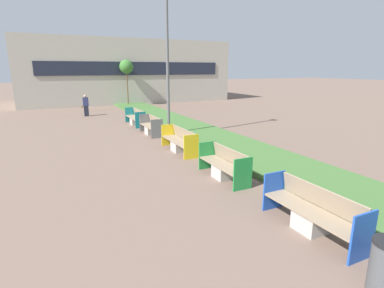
{
  "coord_description": "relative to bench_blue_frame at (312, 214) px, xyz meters",
  "views": [
    {
      "loc": [
        -3.83,
        3.35,
        3.34
      ],
      "look_at": [
        0.9,
        13.14,
        0.6
      ],
      "focal_mm": 28.0,
      "sensor_mm": 36.0,
      "label": 1
    }
  ],
  "objects": [
    {
      "name": "bench_teal_frame",
      "position": [
        0.0,
        13.75,
        0.0
      ],
      "size": [
        0.65,
        2.43,
        0.94
      ],
      "color": "#ADA8A0",
      "rests_on": "ground"
    },
    {
      "name": "bench_blue_frame",
      "position": [
        0.0,
        0.0,
        0.0
      ],
      "size": [
        0.65,
        2.35,
        0.94
      ],
      "color": "#ADA8A0",
      "rests_on": "ground"
    },
    {
      "name": "bench_green_frame",
      "position": [
        -0.0,
        3.5,
        -0.01
      ],
      "size": [
        0.65,
        2.14,
        0.94
      ],
      "color": "#ADA8A0",
      "rests_on": "ground"
    },
    {
      "name": "building_backdrop",
      "position": [
        3.06,
        28.47,
        2.69
      ],
      "size": [
        20.45,
        8.41,
        6.12
      ],
      "color": "#B2AD9E",
      "rests_on": "ground"
    },
    {
      "name": "planter_grass_strip",
      "position": [
        2.26,
        4.58,
        -0.29
      ],
      "size": [
        2.8,
        120.0,
        0.18
      ],
      "color": "#426B33",
      "rests_on": "ground"
    },
    {
      "name": "bench_yellow_frame",
      "position": [
        0.0,
        6.98,
        0.0
      ],
      "size": [
        0.65,
        2.43,
        0.94
      ],
      "color": "#ADA8A0",
      "rests_on": "ground"
    },
    {
      "name": "pedestrian_walking",
      "position": [
        -2.29,
        18.68,
        0.4
      ],
      "size": [
        0.53,
        0.24,
        1.55
      ],
      "color": "#232633",
      "rests_on": "ground"
    },
    {
      "name": "sapling_tree_far",
      "position": [
        1.99,
        23.53,
        3.12
      ],
      "size": [
        1.24,
        1.24,
        4.15
      ],
      "color": "brown",
      "rests_on": "ground"
    },
    {
      "name": "parked_car_distant",
      "position": [
        7.55,
        26.09,
        0.54
      ],
      "size": [
        4.35,
        2.17,
        1.86
      ],
      "rotation": [
        0.0,
        0.0,
        0.1
      ],
      "color": "silver",
      "rests_on": "ground"
    },
    {
      "name": "bench_grey_frame",
      "position": [
        -0.0,
        10.67,
        -0.01
      ],
      "size": [
        0.65,
        1.99,
        0.94
      ],
      "color": "#ADA8A0",
      "rests_on": "ground"
    },
    {
      "name": "street_lamp_post",
      "position": [
        0.61,
        9.76,
        4.27
      ],
      "size": [
        0.24,
        0.44,
        8.51
      ],
      "color": "#56595B",
      "rests_on": "ground"
    }
  ]
}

